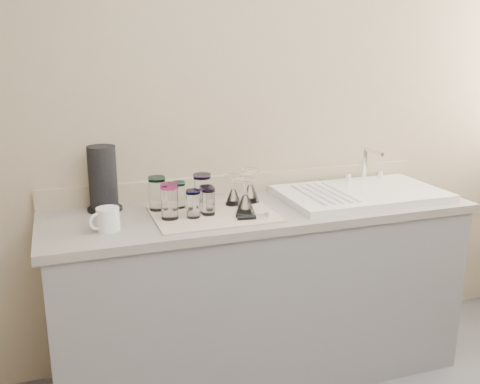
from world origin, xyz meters
name	(u,v)px	position (x,y,z in m)	size (l,w,h in m)	color
room_envelope	(442,87)	(0.00, 0.00, 1.56)	(3.54, 3.50, 2.52)	#545459
counter_unit	(260,292)	(0.00, 1.20, 0.45)	(2.06, 0.62, 0.90)	slate
sink_unit	(361,193)	(0.55, 1.20, 0.92)	(0.82, 0.50, 0.22)	white
dish_towel	(213,214)	(-0.25, 1.16, 0.90)	(0.55, 0.42, 0.01)	beige
tumbler_teal	(157,193)	(-0.48, 1.30, 0.99)	(0.08, 0.08, 0.16)	white
tumbler_cyan	(179,194)	(-0.38, 1.30, 0.97)	(0.06, 0.06, 0.13)	white
tumbler_purple	(202,191)	(-0.27, 1.26, 0.99)	(0.08, 0.08, 0.16)	white
tumbler_magenta	(170,201)	(-0.45, 1.15, 0.99)	(0.08, 0.08, 0.16)	white
tumbler_blue	(193,204)	(-0.35, 1.13, 0.97)	(0.06, 0.06, 0.13)	white
tumbler_lavender	(208,201)	(-0.28, 1.15, 0.97)	(0.06, 0.06, 0.13)	white
tumbler_extra	(207,199)	(-0.28, 1.18, 0.97)	(0.06, 0.06, 0.13)	white
goblet_back_left	(233,195)	(-0.12, 1.26, 0.96)	(0.08, 0.08, 0.15)	white
goblet_back_right	(250,191)	(-0.02, 1.28, 0.96)	(0.09, 0.09, 0.16)	white
goblet_front_left	(245,202)	(-0.11, 1.11, 0.96)	(0.09, 0.09, 0.16)	white
can_opener	(253,217)	(-0.11, 1.02, 0.92)	(0.14, 0.09, 0.02)	silver
white_mug	(107,219)	(-0.73, 1.10, 0.95)	(0.15, 0.13, 0.10)	white
paper_towel_roll	(103,179)	(-0.71, 1.40, 1.05)	(0.16, 0.16, 0.31)	black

